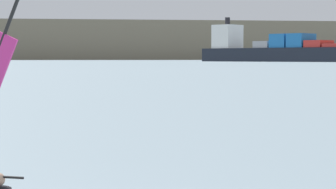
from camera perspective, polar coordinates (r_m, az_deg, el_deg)
The scene contains 2 objects.
cargo_ship at distance 541.69m, azimuth 9.21°, elevation 3.59°, with size 121.63×116.29×35.24m.
distant_headland at distance 1153.84m, azimuth 1.91°, elevation 4.11°, with size 1284.14×471.47×51.17m, color #756B56.
Camera 1 is at (0.91, -12.72, 3.26)m, focal length 75.95 mm.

